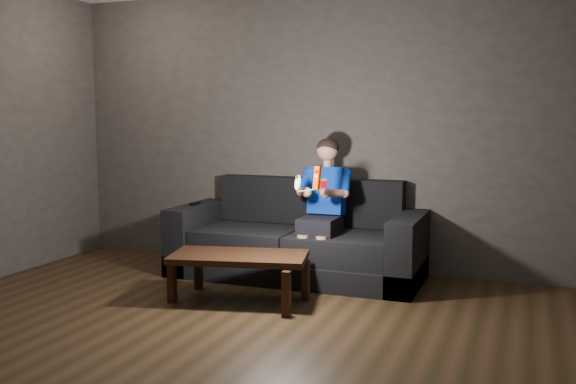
% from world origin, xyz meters
% --- Properties ---
extents(floor, '(5.00, 5.00, 0.00)m').
position_xyz_m(floor, '(0.00, 0.00, 0.00)').
color(floor, black).
rests_on(floor, ground).
extents(back_wall, '(5.00, 0.04, 2.70)m').
position_xyz_m(back_wall, '(0.00, 2.50, 1.35)').
color(back_wall, '#36302E').
rests_on(back_wall, ground).
extents(sofa, '(2.30, 0.99, 0.89)m').
position_xyz_m(sofa, '(0.05, 2.08, 0.29)').
color(sofa, black).
rests_on(sofa, floor).
extents(child, '(0.48, 0.59, 1.19)m').
position_xyz_m(child, '(0.31, 2.02, 0.76)').
color(child, black).
rests_on(child, sofa).
extents(wii_remote_red, '(0.06, 0.08, 0.20)m').
position_xyz_m(wii_remote_red, '(0.40, 1.56, 0.98)').
color(wii_remote_red, '#EB3200').
rests_on(wii_remote_red, child).
extents(nunchuk_white, '(0.07, 0.09, 0.14)m').
position_xyz_m(nunchuk_white, '(0.23, 1.56, 0.93)').
color(nunchuk_white, white).
rests_on(nunchuk_white, child).
extents(wii_remote_black, '(0.04, 0.16, 0.03)m').
position_xyz_m(wii_remote_black, '(-0.98, 1.99, 0.64)').
color(wii_remote_black, black).
rests_on(wii_remote_black, sofa).
extents(coffee_table, '(1.17, 0.76, 0.39)m').
position_xyz_m(coffee_table, '(-0.10, 1.10, 0.34)').
color(coffee_table, black).
rests_on(coffee_table, floor).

